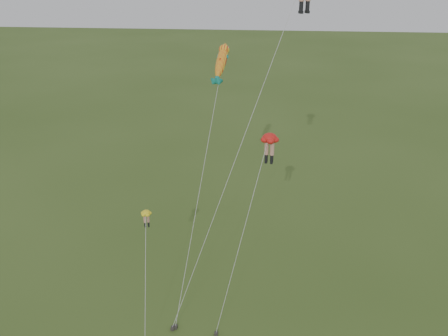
{
  "coord_description": "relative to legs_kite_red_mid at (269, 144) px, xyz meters",
  "views": [
    {
      "loc": [
        5.16,
        -28.67,
        25.82
      ],
      "look_at": [
        2.05,
        6.0,
        10.53
      ],
      "focal_mm": 40.0,
      "sensor_mm": 36.0,
      "label": 1
    }
  ],
  "objects": [
    {
      "name": "legs_kite_red_mid",
      "position": [
        0.0,
        0.0,
        0.0
      ],
      "size": [
        4.28,
        5.71,
        14.05
      ],
      "rotation": [
        0.0,
        0.0,
        -0.19
      ],
      "color": "red",
      "rests_on": "ground"
    },
    {
      "name": "legs_kite_yellow",
      "position": [
        -9.01,
        -0.72,
        -6.39
      ],
      "size": [
        1.87,
        8.08,
        7.68
      ],
      "rotation": [
        0.0,
        0.0,
        0.38
      ],
      "color": "yellow",
      "rests_on": "ground"
    },
    {
      "name": "fish_kite",
      "position": [
        -3.98,
        6.8,
        4.27
      ],
      "size": [
        3.26,
        12.86,
        19.13
      ],
      "rotation": [
        0.74,
        0.0,
        -0.18
      ],
      "color": "yellow",
      "rests_on": "ground"
    },
    {
      "name": "ground",
      "position": [
        -5.35,
        -4.24,
        -13.29
      ],
      "size": [
        300.0,
        300.0,
        0.0
      ],
      "primitive_type": "plane",
      "color": "#364D1B",
      "rests_on": "ground"
    }
  ]
}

